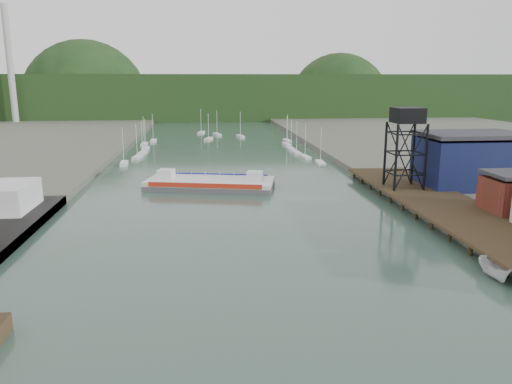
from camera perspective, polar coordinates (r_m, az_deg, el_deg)
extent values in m
plane|color=#304B3F|center=(44.68, 1.65, -19.28)|extent=(600.00, 600.00, 0.00)
cube|color=black|center=(95.18, 20.47, -1.24)|extent=(14.00, 70.00, 0.50)
cylinder|color=black|center=(92.94, 17.10, -2.02)|extent=(0.60, 0.60, 2.20)
cylinder|color=black|center=(98.24, 23.56, -1.75)|extent=(0.60, 0.60, 2.20)
cylinder|color=black|center=(100.80, 15.72, 3.76)|extent=(0.50, 0.50, 13.00)
cylinder|color=black|center=(103.17, 18.83, 3.76)|extent=(0.50, 0.50, 13.00)
cylinder|color=black|center=(106.34, 14.54, 4.29)|extent=(0.50, 0.50, 13.00)
cylinder|color=black|center=(108.58, 17.52, 4.27)|extent=(0.50, 0.50, 13.00)
cube|color=black|center=(103.82, 16.94, 8.39)|extent=(5.50, 5.50, 3.00)
cube|color=#0B1634|center=(113.31, 23.23, 3.11)|extent=(20.00, 14.00, 10.00)
cube|color=#2D2D33|center=(112.57, 23.50, 6.07)|extent=(20.50, 14.50, 0.80)
cube|color=silver|center=(145.02, -14.84, 3.15)|extent=(2.67, 7.65, 0.90)
cube|color=silver|center=(155.85, -13.40, 3.88)|extent=(2.81, 7.67, 0.90)
cube|color=silver|center=(164.49, -12.82, 4.37)|extent=(2.35, 7.59, 0.90)
cube|color=silver|center=(174.25, -12.49, 4.85)|extent=(2.01, 7.50, 0.90)
cube|color=silver|center=(186.52, -12.64, 5.35)|extent=(2.00, 7.50, 0.90)
cube|color=silver|center=(195.98, -11.65, 5.75)|extent=(2.16, 7.54, 0.90)
cube|color=silver|center=(142.31, 7.37, 3.30)|extent=(2.53, 7.62, 0.90)
cube|color=silver|center=(152.92, 5.61, 4.00)|extent=(2.76, 7.67, 0.90)
cube|color=silver|center=(161.25, 4.64, 4.48)|extent=(2.22, 7.56, 0.90)
cube|color=silver|center=(169.97, 4.02, 4.92)|extent=(2.18, 7.54, 0.90)
cube|color=silver|center=(180.87, 3.54, 5.41)|extent=(2.46, 7.61, 0.90)
cube|color=silver|center=(192.58, 3.59, 5.87)|extent=(2.48, 7.61, 0.90)
cube|color=silver|center=(198.86, -5.44, 6.06)|extent=(3.78, 7.76, 0.90)
cube|color=silver|center=(207.36, -1.79, 6.38)|extent=(3.31, 7.74, 0.90)
cube|color=silver|center=(214.83, -4.47, 6.58)|extent=(3.76, 7.76, 0.90)
cube|color=silver|center=(222.71, -6.28, 6.76)|extent=(3.40, 7.74, 0.90)
cylinder|color=#AEAFA9|center=(289.22, -26.29, 12.82)|extent=(3.20, 3.20, 60.00)
cube|color=black|center=(337.71, -5.24, 10.83)|extent=(500.00, 120.00, 28.00)
sphere|color=black|center=(346.02, -18.78, 9.59)|extent=(80.00, 80.00, 80.00)
sphere|color=black|center=(360.71, 9.42, 9.88)|extent=(70.00, 70.00, 70.00)
cube|color=#505053|center=(110.77, -5.26, 0.72)|extent=(29.50, 17.06, 1.11)
cube|color=silver|center=(110.57, -5.27, 1.23)|extent=(29.50, 17.06, 0.89)
cube|color=red|center=(105.18, -5.91, 0.73)|extent=(23.79, 5.67, 1.00)
cube|color=#151B95|center=(115.89, -4.69, 1.89)|extent=(23.79, 5.67, 1.00)
cube|color=silver|center=(112.83, -10.24, 2.00)|extent=(3.99, 3.99, 2.22)
cube|color=silver|center=(108.64, -0.13, 1.79)|extent=(3.99, 3.99, 2.22)
imported|color=silver|center=(67.48, 25.60, -8.04)|extent=(2.43, 6.00, 2.29)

